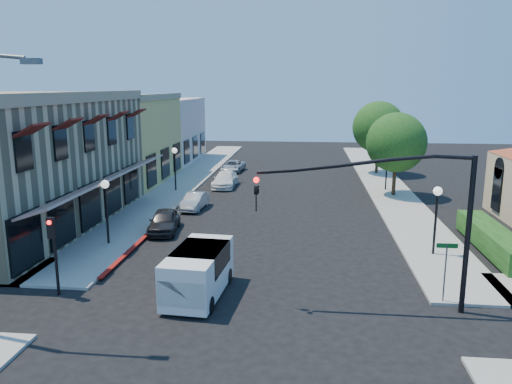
# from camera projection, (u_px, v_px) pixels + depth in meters

# --- Properties ---
(ground) EXTENTS (120.00, 120.00, 0.00)m
(ground) POSITION_uv_depth(u_px,v_px,m) (247.00, 320.00, 18.28)
(ground) COLOR black
(ground) RESTS_ON ground
(sidewalk_left) EXTENTS (3.50, 50.00, 0.12)m
(sidewalk_left) POSITION_uv_depth(u_px,v_px,m) (187.00, 179.00, 45.41)
(sidewalk_left) COLOR gray
(sidewalk_left) RESTS_ON ground
(sidewalk_right) EXTENTS (3.50, 50.00, 0.12)m
(sidewalk_right) POSITION_uv_depth(u_px,v_px,m) (383.00, 183.00, 43.65)
(sidewalk_right) COLOR gray
(sidewalk_right) RESTS_ON ground
(curb_red_strip) EXTENTS (0.25, 10.00, 0.06)m
(curb_red_strip) POSITION_uv_depth(u_px,v_px,m) (138.00, 246.00, 26.75)
(curb_red_strip) COLOR maroon
(curb_red_strip) RESTS_ON ground
(corner_brick_building) EXTENTS (11.77, 18.20, 8.10)m
(corner_brick_building) POSITION_uv_depth(u_px,v_px,m) (12.00, 161.00, 29.69)
(corner_brick_building) COLOR tan
(corner_brick_building) RESTS_ON ground
(yellow_stucco_building) EXTENTS (10.00, 12.00, 7.60)m
(yellow_stucco_building) POSITION_uv_depth(u_px,v_px,m) (109.00, 139.00, 44.33)
(yellow_stucco_building) COLOR tan
(yellow_stucco_building) RESTS_ON ground
(pink_stucco_building) EXTENTS (10.00, 12.00, 7.00)m
(pink_stucco_building) POSITION_uv_depth(u_px,v_px,m) (151.00, 130.00, 56.07)
(pink_stucco_building) COLOR beige
(pink_stucco_building) RESTS_ON ground
(hedge) EXTENTS (1.40, 8.00, 1.10)m
(hedge) POSITION_uv_depth(u_px,v_px,m) (492.00, 252.00, 25.86)
(hedge) COLOR #163E11
(hedge) RESTS_ON ground
(street_tree_a) EXTENTS (4.56, 4.56, 6.48)m
(street_tree_a) POSITION_uv_depth(u_px,v_px,m) (396.00, 142.00, 37.92)
(street_tree_a) COLOR black
(street_tree_a) RESTS_ON ground
(street_tree_b) EXTENTS (4.94, 4.94, 7.02)m
(street_tree_b) POSITION_uv_depth(u_px,v_px,m) (379.00, 127.00, 47.58)
(street_tree_b) COLOR black
(street_tree_b) RESTS_ON ground
(signal_mast_arm) EXTENTS (8.01, 0.39, 6.00)m
(signal_mast_arm) POSITION_uv_depth(u_px,v_px,m) (410.00, 206.00, 18.29)
(signal_mast_arm) COLOR black
(signal_mast_arm) RESTS_ON ground
(secondary_signal) EXTENTS (0.28, 0.42, 3.32)m
(secondary_signal) POSITION_uv_depth(u_px,v_px,m) (53.00, 241.00, 19.97)
(secondary_signal) COLOR black
(secondary_signal) RESTS_ON ground
(street_name_sign) EXTENTS (0.80, 0.06, 2.50)m
(street_name_sign) POSITION_uv_depth(u_px,v_px,m) (446.00, 263.00, 19.31)
(street_name_sign) COLOR #595B5E
(street_name_sign) RESTS_ON ground
(lamppost_left_near) EXTENTS (0.44, 0.44, 3.57)m
(lamppost_left_near) POSITION_uv_depth(u_px,v_px,m) (106.00, 196.00, 26.34)
(lamppost_left_near) COLOR black
(lamppost_left_near) RESTS_ON ground
(lamppost_left_far) EXTENTS (0.44, 0.44, 3.57)m
(lamppost_left_far) POSITION_uv_depth(u_px,v_px,m) (175.00, 158.00, 39.96)
(lamppost_left_far) COLOR black
(lamppost_left_far) RESTS_ON ground
(lamppost_right_near) EXTENTS (0.44, 0.44, 3.57)m
(lamppost_right_near) POSITION_uv_depth(u_px,v_px,m) (437.00, 203.00, 24.64)
(lamppost_right_near) COLOR black
(lamppost_right_near) RESTS_ON ground
(lamppost_right_far) EXTENTS (0.44, 0.44, 3.57)m
(lamppost_right_far) POSITION_uv_depth(u_px,v_px,m) (387.00, 158.00, 40.20)
(lamppost_right_far) COLOR black
(lamppost_right_far) RESTS_ON ground
(white_van) EXTENTS (2.24, 4.54, 1.95)m
(white_van) POSITION_uv_depth(u_px,v_px,m) (198.00, 270.00, 20.17)
(white_van) COLOR silver
(white_van) RESTS_ON ground
(parked_car_a) EXTENTS (1.99, 4.03, 1.32)m
(parked_car_a) POSITION_uv_depth(u_px,v_px,m) (164.00, 221.00, 29.22)
(parked_car_a) COLOR black
(parked_car_a) RESTS_ON ground
(parked_car_b) EXTENTS (1.47, 3.55, 1.14)m
(parked_car_b) POSITION_uv_depth(u_px,v_px,m) (195.00, 201.00, 34.62)
(parked_car_b) COLOR #B6BABB
(parked_car_b) RESTS_ON ground
(parked_car_c) EXTENTS (1.84, 4.45, 1.29)m
(parked_car_c) POSITION_uv_depth(u_px,v_px,m) (225.00, 179.00, 42.22)
(parked_car_c) COLOR white
(parked_car_c) RESTS_ON ground
(parked_car_d) EXTENTS (2.25, 4.13, 1.10)m
(parked_car_d) POSITION_uv_depth(u_px,v_px,m) (233.00, 166.00, 49.82)
(parked_car_d) COLOR #B7B9BD
(parked_car_d) RESTS_ON ground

